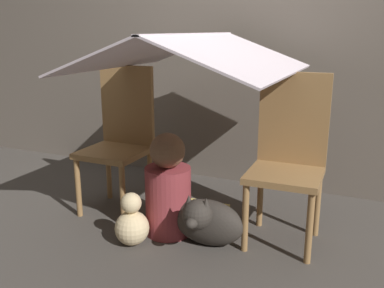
{
  "coord_description": "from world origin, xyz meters",
  "views": [
    {
      "loc": [
        0.99,
        -2.04,
        1.19
      ],
      "look_at": [
        0.0,
        0.21,
        0.53
      ],
      "focal_mm": 40.0,
      "sensor_mm": 36.0,
      "label": 1
    }
  ],
  "objects_px": {
    "chair_left": "(120,135)",
    "chair_right": "(288,154)",
    "person_front": "(168,190)",
    "dog": "(206,221)"
  },
  "relations": [
    {
      "from": "chair_right",
      "to": "person_front",
      "type": "relative_size",
      "value": 1.55
    },
    {
      "from": "person_front",
      "to": "dog",
      "type": "distance_m",
      "value": 0.3
    },
    {
      "from": "chair_right",
      "to": "dog",
      "type": "bearing_deg",
      "value": -142.9
    },
    {
      "from": "chair_right",
      "to": "dog",
      "type": "height_order",
      "value": "chair_right"
    },
    {
      "from": "chair_left",
      "to": "person_front",
      "type": "height_order",
      "value": "chair_left"
    },
    {
      "from": "person_front",
      "to": "chair_left",
      "type": "bearing_deg",
      "value": 153.66
    },
    {
      "from": "chair_left",
      "to": "dog",
      "type": "xyz_separation_m",
      "value": [
        0.74,
        -0.3,
        -0.35
      ]
    },
    {
      "from": "dog",
      "to": "chair_right",
      "type": "bearing_deg",
      "value": 38.35
    },
    {
      "from": "chair_left",
      "to": "chair_right",
      "type": "bearing_deg",
      "value": 0.42
    },
    {
      "from": "chair_left",
      "to": "chair_right",
      "type": "height_order",
      "value": "same"
    }
  ]
}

